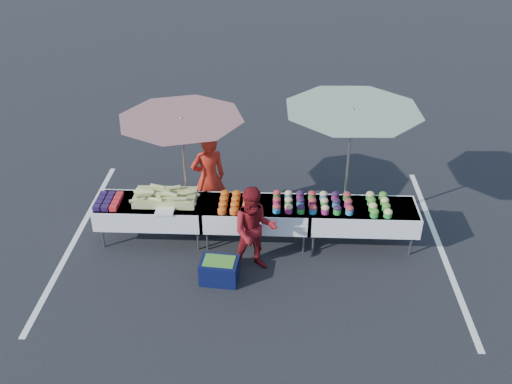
{
  "coord_description": "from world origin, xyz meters",
  "views": [
    {
      "loc": [
        0.35,
        -8.15,
        5.91
      ],
      "look_at": [
        0.0,
        0.0,
        1.0
      ],
      "focal_mm": 40.0,
      "sensor_mm": 36.0,
      "label": 1
    }
  ],
  "objects_px": {
    "vendor": "(209,178)",
    "storage_bin": "(219,270)",
    "table_center": "(256,213)",
    "umbrella_left": "(182,128)",
    "umbrella_right": "(352,120)",
    "customer": "(254,230)",
    "table_right": "(362,215)",
    "table_left": "(152,210)"
  },
  "relations": [
    {
      "from": "customer",
      "to": "vendor",
      "type": "bearing_deg",
      "value": 112.69
    },
    {
      "from": "table_center",
      "to": "vendor",
      "type": "relative_size",
      "value": 1.08
    },
    {
      "from": "table_left",
      "to": "umbrella_right",
      "type": "distance_m",
      "value": 3.71
    },
    {
      "from": "customer",
      "to": "storage_bin",
      "type": "relative_size",
      "value": 2.39
    },
    {
      "from": "table_left",
      "to": "table_right",
      "type": "distance_m",
      "value": 3.6
    },
    {
      "from": "customer",
      "to": "storage_bin",
      "type": "distance_m",
      "value": 0.84
    },
    {
      "from": "table_right",
      "to": "customer",
      "type": "distance_m",
      "value": 1.96
    },
    {
      "from": "table_right",
      "to": "table_center",
      "type": "bearing_deg",
      "value": 180.0
    },
    {
      "from": "table_left",
      "to": "table_right",
      "type": "height_order",
      "value": "same"
    },
    {
      "from": "umbrella_left",
      "to": "storage_bin",
      "type": "xyz_separation_m",
      "value": [
        0.72,
        -1.49,
        -1.76
      ]
    },
    {
      "from": "table_center",
      "to": "umbrella_left",
      "type": "bearing_deg",
      "value": 162.24
    },
    {
      "from": "customer",
      "to": "storage_bin",
      "type": "height_order",
      "value": "customer"
    },
    {
      "from": "table_center",
      "to": "umbrella_right",
      "type": "height_order",
      "value": "umbrella_right"
    },
    {
      "from": "vendor",
      "to": "umbrella_right",
      "type": "bearing_deg",
      "value": 151.88
    },
    {
      "from": "table_right",
      "to": "umbrella_left",
      "type": "relative_size",
      "value": 0.8
    },
    {
      "from": "table_left",
      "to": "umbrella_right",
      "type": "bearing_deg",
      "value": 7.96
    },
    {
      "from": "table_center",
      "to": "vendor",
      "type": "distance_m",
      "value": 1.15
    },
    {
      "from": "table_left",
      "to": "storage_bin",
      "type": "height_order",
      "value": "table_left"
    },
    {
      "from": "storage_bin",
      "to": "table_right",
      "type": "bearing_deg",
      "value": 30.72
    },
    {
      "from": "table_right",
      "to": "umbrella_right",
      "type": "distance_m",
      "value": 1.63
    },
    {
      "from": "storage_bin",
      "to": "table_left",
      "type": "bearing_deg",
      "value": 144.87
    },
    {
      "from": "table_right",
      "to": "umbrella_left",
      "type": "distance_m",
      "value": 3.37
    },
    {
      "from": "umbrella_left",
      "to": "umbrella_right",
      "type": "distance_m",
      "value": 2.8
    },
    {
      "from": "table_right",
      "to": "umbrella_right",
      "type": "bearing_deg",
      "value": 118.41
    },
    {
      "from": "table_center",
      "to": "umbrella_right",
      "type": "distance_m",
      "value": 2.23
    },
    {
      "from": "table_center",
      "to": "table_right",
      "type": "bearing_deg",
      "value": 0.0
    },
    {
      "from": "table_right",
      "to": "umbrella_left",
      "type": "bearing_deg",
      "value": 172.53
    },
    {
      "from": "umbrella_left",
      "to": "storage_bin",
      "type": "height_order",
      "value": "umbrella_left"
    },
    {
      "from": "table_center",
      "to": "customer",
      "type": "xyz_separation_m",
      "value": [
        0.01,
        -0.76,
        0.17
      ]
    },
    {
      "from": "vendor",
      "to": "umbrella_right",
      "type": "height_order",
      "value": "umbrella_right"
    },
    {
      "from": "table_center",
      "to": "customer",
      "type": "bearing_deg",
      "value": -89.59
    },
    {
      "from": "umbrella_right",
      "to": "storage_bin",
      "type": "height_order",
      "value": "umbrella_right"
    },
    {
      "from": "customer",
      "to": "table_center",
      "type": "bearing_deg",
      "value": 81.63
    },
    {
      "from": "table_left",
      "to": "table_center",
      "type": "bearing_deg",
      "value": 0.0
    },
    {
      "from": "table_center",
      "to": "table_right",
      "type": "height_order",
      "value": "same"
    },
    {
      "from": "umbrella_right",
      "to": "vendor",
      "type": "bearing_deg",
      "value": 174.91
    },
    {
      "from": "vendor",
      "to": "umbrella_right",
      "type": "xyz_separation_m",
      "value": [
        2.43,
        -0.22,
        1.26
      ]
    },
    {
      "from": "table_center",
      "to": "storage_bin",
      "type": "distance_m",
      "value": 1.27
    },
    {
      "from": "vendor",
      "to": "umbrella_right",
      "type": "relative_size",
      "value": 0.58
    },
    {
      "from": "table_center",
      "to": "umbrella_left",
      "type": "xyz_separation_m",
      "value": [
        -1.25,
        0.4,
        1.38
      ]
    },
    {
      "from": "vendor",
      "to": "storage_bin",
      "type": "distance_m",
      "value": 1.93
    },
    {
      "from": "table_center",
      "to": "umbrella_left",
      "type": "relative_size",
      "value": 0.8
    }
  ]
}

